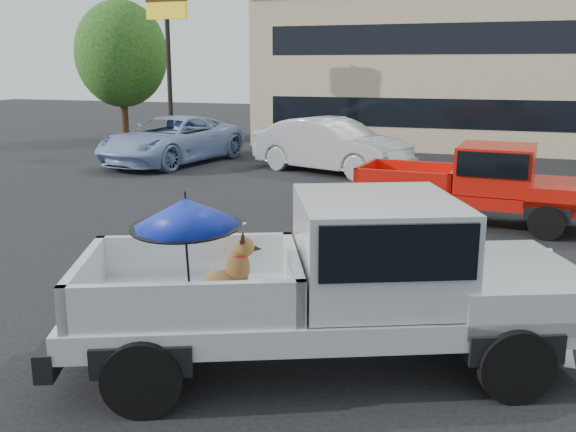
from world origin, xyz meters
name	(u,v)px	position (x,y,z in m)	size (l,w,h in m)	color
ground	(321,317)	(0.00, 0.00, 0.00)	(90.00, 90.00, 0.00)	black
stripe_left	(189,255)	(-3.00, 2.00, 0.00)	(0.12, 5.00, 0.01)	silver
stripe_right	(557,293)	(3.00, 2.00, 0.00)	(0.12, 5.00, 0.01)	silver
motel_building	(511,67)	(2.00, 20.99, 3.21)	(20.40, 8.40, 6.30)	tan
motel_sign	(167,26)	(-10.00, 14.00, 4.65)	(1.60, 0.22, 6.00)	black
tree_left	(121,54)	(-14.00, 17.00, 3.73)	(3.96, 3.96, 6.02)	#332114
silver_pickup	(354,273)	(0.71, -1.16, 1.05)	(6.00, 4.07, 2.06)	black
red_pickup	(487,181)	(1.81, 6.06, 0.91)	(5.15, 2.15, 1.66)	black
silver_sedan	(332,146)	(-3.01, 11.46, 0.84)	(1.77, 5.08, 1.68)	#A9ABB1
blue_suv	(172,140)	(-8.64, 11.57, 0.79)	(2.61, 5.66, 1.57)	#8FA6D5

